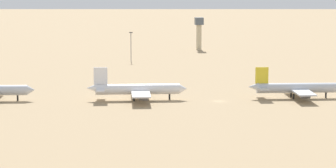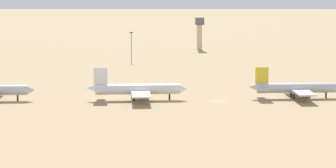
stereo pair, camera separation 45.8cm
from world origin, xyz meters
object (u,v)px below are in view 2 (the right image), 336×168
at_px(parked_jet_white_3, 137,89).
at_px(control_tower, 199,30).
at_px(parked_jet_yellow_4, 295,88).
at_px(light_pole_mid, 131,44).

bearing_deg(parked_jet_white_3, control_tower, 76.90).
bearing_deg(parked_jet_yellow_4, parked_jet_white_3, -179.30).
bearing_deg(parked_jet_yellow_4, light_pole_mid, 115.85).
height_order(parked_jet_white_3, parked_jet_yellow_4, parked_jet_white_3).
relative_size(control_tower, light_pole_mid, 1.26).
bearing_deg(parked_jet_white_3, light_pole_mid, 89.90).
distance_m(parked_jet_yellow_4, light_pole_mid, 138.22).
height_order(parked_jet_white_3, control_tower, control_tower).
relative_size(parked_jet_yellow_4, light_pole_mid, 2.29).
xyz_separation_m(control_tower, light_pole_mid, (-43.89, -58.96, -2.89)).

